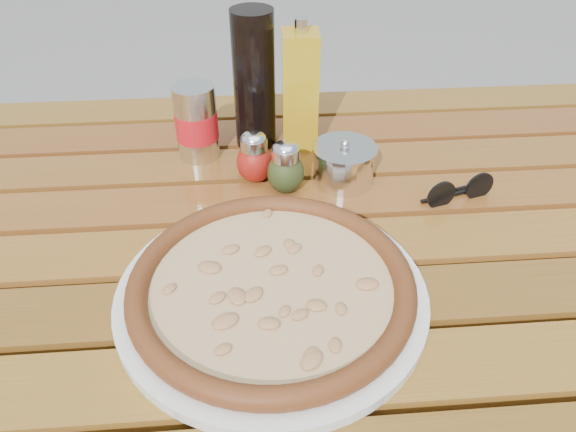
{
  "coord_description": "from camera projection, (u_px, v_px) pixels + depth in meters",
  "views": [
    {
      "loc": [
        -0.05,
        -0.56,
        1.23
      ],
      "look_at": [
        0.0,
        0.02,
        0.78
      ],
      "focal_mm": 35.0,
      "sensor_mm": 36.0,
      "label": 1
    }
  ],
  "objects": [
    {
      "name": "table",
      "position": [
        289.0,
        285.0,
        0.78
      ],
      "size": [
        1.4,
        0.9,
        0.75
      ],
      "color": "#37210C",
      "rests_on": "ground"
    },
    {
      "name": "plate",
      "position": [
        272.0,
        294.0,
        0.65
      ],
      "size": [
        0.45,
        0.45,
        0.01
      ],
      "primitive_type": "cylinder",
      "rotation": [
        0.0,
        0.0,
        -0.29
      ],
      "color": "white",
      "rests_on": "table"
    },
    {
      "name": "pizza",
      "position": [
        271.0,
        285.0,
        0.64
      ],
      "size": [
        0.41,
        0.41,
        0.03
      ],
      "rotation": [
        0.0,
        0.0,
        -0.27
      ],
      "color": "beige",
      "rests_on": "plate"
    },
    {
      "name": "pepper_shaker",
      "position": [
        254.0,
        158.0,
        0.83
      ],
      "size": [
        0.07,
        0.07,
        0.08
      ],
      "rotation": [
        0.0,
        0.0,
        -0.25
      ],
      "color": "#B11D14",
      "rests_on": "table"
    },
    {
      "name": "oregano_shaker",
      "position": [
        286.0,
        168.0,
        0.81
      ],
      "size": [
        0.07,
        0.07,
        0.08
      ],
      "rotation": [
        0.0,
        0.0,
        -0.23
      ],
      "color": "#3A441B",
      "rests_on": "table"
    },
    {
      "name": "dark_bottle",
      "position": [
        254.0,
        81.0,
        0.88
      ],
      "size": [
        0.08,
        0.08,
        0.22
      ],
      "primitive_type": "cylinder",
      "rotation": [
        0.0,
        0.0,
        -0.32
      ],
      "color": "black",
      "rests_on": "table"
    },
    {
      "name": "soda_can",
      "position": [
        196.0,
        123.0,
        0.87
      ],
      "size": [
        0.07,
        0.07,
        0.12
      ],
      "rotation": [
        0.0,
        0.0,
        -0.09
      ],
      "color": "silver",
      "rests_on": "table"
    },
    {
      "name": "olive_oil_cruet",
      "position": [
        300.0,
        91.0,
        0.88
      ],
      "size": [
        0.06,
        0.06,
        0.21
      ],
      "rotation": [
        0.0,
        0.0,
        -0.03
      ],
      "color": "#B78C13",
      "rests_on": "table"
    },
    {
      "name": "parmesan_tin",
      "position": [
        344.0,
        164.0,
        0.83
      ],
      "size": [
        0.11,
        0.11,
        0.07
      ],
      "rotation": [
        0.0,
        0.0,
        -0.14
      ],
      "color": "silver",
      "rests_on": "table"
    },
    {
      "name": "sunglasses",
      "position": [
        459.0,
        191.0,
        0.8
      ],
      "size": [
        0.11,
        0.05,
        0.04
      ],
      "rotation": [
        0.0,
        0.0,
        0.27
      ],
      "color": "black",
      "rests_on": "table"
    }
  ]
}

